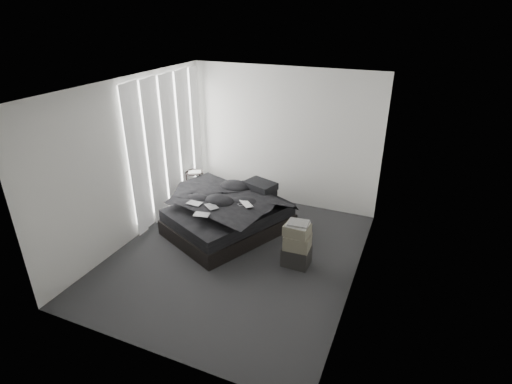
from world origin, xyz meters
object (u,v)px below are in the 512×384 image
at_px(bed, 229,224).
at_px(side_stand, 195,187).
at_px(laptop, 244,201).
at_px(box_lower, 296,256).

height_order(bed, side_stand, side_stand).
distance_m(laptop, box_lower, 1.23).
relative_size(bed, box_lower, 4.80).
bearing_deg(box_lower, bed, 160.65).
bearing_deg(laptop, bed, -154.50).
bearing_deg(side_stand, box_lower, -26.84).
distance_m(side_stand, box_lower, 2.80).
relative_size(side_stand, box_lower, 1.57).
distance_m(bed, side_stand, 1.38).
bearing_deg(laptop, side_stand, -168.52).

